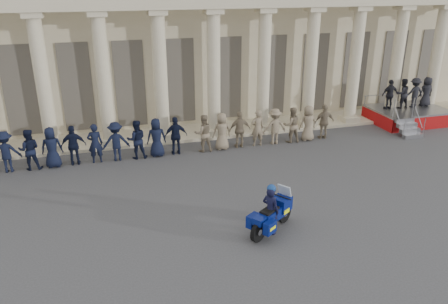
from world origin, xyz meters
TOP-DOWN VIEW (x-y plane):
  - ground at (0.00, 0.00)m, footprint 90.00×90.00m
  - building at (-0.00, 14.74)m, footprint 40.00×12.50m
  - officer_rank at (-3.52, 6.19)m, footprint 20.85×0.67m
  - reviewing_stand at (12.36, 7.32)m, footprint 4.03×3.92m
  - motorcycle at (0.73, -1.24)m, footprint 1.85×1.50m
  - rider at (0.63, -1.31)m, footprint 0.65×0.70m

SIDE VIEW (x-z plane):
  - ground at x=0.00m, z-range 0.00..0.00m
  - motorcycle at x=0.73m, z-range -0.09..1.29m
  - rider at x=0.63m, z-range 0.00..1.70m
  - officer_rank at x=-3.52m, z-range 0.00..1.78m
  - reviewing_stand at x=12.36m, z-range 0.07..2.54m
  - building at x=0.00m, z-range 0.02..9.02m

